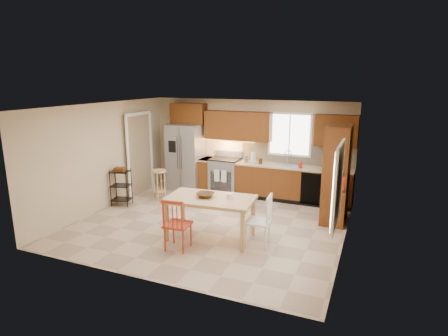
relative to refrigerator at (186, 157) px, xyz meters
name	(u,v)px	position (x,y,z in m)	size (l,w,h in m)	color
floor	(210,223)	(1.70, -2.12, -0.91)	(5.50, 5.50, 0.00)	tan
ceiling	(209,106)	(1.70, -2.12, 1.59)	(5.50, 5.00, 0.02)	silver
wall_back	(249,147)	(1.70, 0.38, 0.34)	(5.50, 0.02, 2.50)	#CCB793
wall_front	(139,203)	(1.70, -4.62, 0.34)	(5.50, 0.02, 2.50)	#CCB793
wall_left	(104,156)	(-1.05, -2.12, 0.34)	(0.02, 5.00, 2.50)	#CCB793
wall_right	(348,180)	(4.45, -2.12, 0.34)	(0.02, 5.00, 2.50)	#CCB793
refrigerator	(186,157)	(0.00, 0.00, 0.00)	(0.92, 0.75, 1.82)	gray
range_stove	(225,176)	(1.15, 0.06, -0.45)	(0.76, 0.63, 0.92)	gray
base_cabinet_narrow	(207,174)	(0.60, 0.08, -0.46)	(0.30, 0.60, 0.90)	#5B3110
base_cabinet_run	(293,183)	(2.99, 0.08, -0.46)	(2.92, 0.60, 0.90)	#5B3110
dishwasher	(313,189)	(3.55, -0.22, -0.46)	(0.60, 0.02, 0.78)	black
backsplash	(296,153)	(2.99, 0.36, 0.27)	(2.92, 0.03, 0.55)	beige
upper_over_fridge	(189,113)	(0.00, 0.20, 1.19)	(1.00, 0.35, 0.55)	#613510
upper_left_block	(238,126)	(1.45, 0.20, 0.92)	(1.80, 0.35, 0.75)	#613510
upper_right_block	(336,131)	(3.95, 0.20, 0.92)	(1.00, 0.35, 0.75)	#613510
window_back	(290,134)	(2.80, 0.35, 0.74)	(1.12, 0.04, 1.12)	white
sink	(286,167)	(2.80, 0.08, -0.05)	(0.62, 0.46, 0.16)	gray
undercab_glow	(227,140)	(1.15, 0.17, 0.52)	(1.60, 0.30, 0.01)	#FFBF66
soap_bottle	(300,164)	(3.18, -0.02, 0.09)	(0.09, 0.09, 0.19)	red
paper_towel	(253,158)	(1.95, 0.03, 0.13)	(0.12, 0.12, 0.28)	silver
canister_steel	(246,159)	(1.75, 0.03, 0.08)	(0.11, 0.11, 0.18)	gray
canister_wood	(260,161)	(2.15, 0.00, 0.06)	(0.10, 0.10, 0.14)	#482D13
pantry	(337,174)	(4.13, -0.93, 0.14)	(0.50, 0.95, 2.10)	#5B3110
fire_extinguisher	(342,185)	(4.33, -1.98, 0.19)	(0.12, 0.12, 0.36)	red
window_right	(338,186)	(4.38, -3.27, 0.54)	(0.04, 1.02, 1.32)	white
doorway	(139,155)	(-0.97, -0.82, 0.14)	(0.04, 0.95, 2.10)	#8C7A59
dining_table	(210,218)	(2.02, -2.82, -0.50)	(1.67, 0.94, 0.81)	tan
chair_red	(178,224)	(1.67, -3.47, -0.42)	(0.46, 0.46, 0.98)	#A92F1A
chair_white	(258,220)	(2.97, -2.77, -0.42)	(0.46, 0.46, 0.98)	silver
table_bowl	(205,197)	(1.92, -2.82, -0.09)	(0.34, 0.34, 0.08)	#482D13
table_jar	(230,197)	(2.39, -2.71, -0.06)	(0.13, 0.13, 0.15)	silver
bar_stool	(159,185)	(-0.18, -1.14, -0.52)	(0.38, 0.38, 0.77)	tan
utility_cart	(121,187)	(-0.80, -1.88, -0.46)	(0.45, 0.35, 0.90)	black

